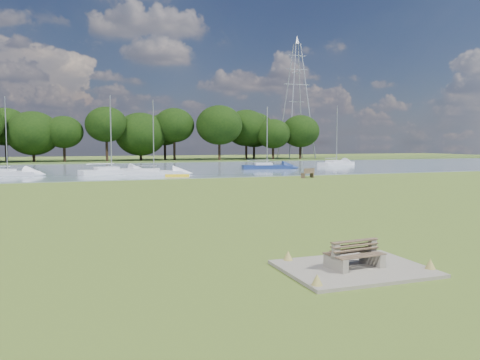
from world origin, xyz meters
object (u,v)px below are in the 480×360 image
object	(u,v)px
kayak	(177,175)
sailboat_5	(7,172)
sailboat_2	(266,165)
sailboat_1	(111,170)
riverbank_bench	(308,173)
pylon	(297,82)
sailboat_3	(336,162)
sailboat_4	(153,171)
bench_pair	(354,255)

from	to	relation	value
kayak	sailboat_5	size ratio (longest dim) A/B	0.29
sailboat_2	sailboat_5	bearing A→B (deg)	-166.41
sailboat_1	sailboat_2	world-z (taller)	sailboat_1
riverbank_bench	sailboat_5	size ratio (longest dim) A/B	0.20
sailboat_2	kayak	bearing A→B (deg)	-134.73
kayak	pylon	world-z (taller)	pylon
sailboat_3	sailboat_5	xyz separation A→B (m)	(-47.26, -7.19, -0.09)
sailboat_1	sailboat_2	distance (m)	21.83
riverbank_bench	sailboat_3	distance (m)	27.15
pylon	sailboat_1	world-z (taller)	pylon
sailboat_1	sailboat_4	xyz separation A→B (m)	(4.58, -2.54, -0.09)
bench_pair	sailboat_3	world-z (taller)	sailboat_3
bench_pair	sailboat_4	distance (m)	42.74
sailboat_1	sailboat_4	bearing A→B (deg)	-47.30
riverbank_bench	sailboat_1	size ratio (longest dim) A/B	0.19
sailboat_3	sailboat_2	bearing A→B (deg)	176.38
riverbank_bench	sailboat_3	size ratio (longest dim) A/B	0.18
pylon	sailboat_5	size ratio (longest dim) A/B	3.05
bench_pair	sailboat_3	distance (m)	63.24
kayak	sailboat_1	distance (m)	9.27
sailboat_4	pylon	bearing A→B (deg)	59.02
pylon	sailboat_3	world-z (taller)	pylon
riverbank_bench	sailboat_2	size ratio (longest dim) A/B	0.20
sailboat_4	sailboat_5	xyz separation A→B (m)	(-15.92, 4.57, -0.01)
sailboat_2	sailboat_4	distance (m)	18.09
riverbank_bench	sailboat_4	distance (m)	17.91
riverbank_bench	sailboat_1	world-z (taller)	sailboat_1
bench_pair	pylon	xyz separation A→B (m)	(39.45, 84.00, 16.81)
riverbank_bench	kayak	size ratio (longest dim) A/B	0.67
bench_pair	sailboat_5	world-z (taller)	sailboat_5
riverbank_bench	sailboat_2	world-z (taller)	sailboat_2
bench_pair	sailboat_1	world-z (taller)	sailboat_1
sailboat_5	bench_pair	bearing A→B (deg)	-47.78
riverbank_bench	sailboat_1	bearing A→B (deg)	125.24
pylon	sailboat_2	bearing A→B (deg)	-122.02
sailboat_1	sailboat_2	xyz separation A→B (m)	(21.49, 3.88, -0.00)
riverbank_bench	sailboat_1	distance (m)	23.13
kayak	sailboat_3	xyz separation A→B (m)	(29.35, 15.74, 0.39)
kayak	sailboat_5	world-z (taller)	sailboat_5
sailboat_1	sailboat_2	size ratio (longest dim) A/B	1.06
kayak	sailboat_5	bearing A→B (deg)	167.93
bench_pair	sailboat_4	world-z (taller)	sailboat_4
bench_pair	kayak	bearing A→B (deg)	80.14
sailboat_3	sailboat_4	world-z (taller)	sailboat_3
riverbank_bench	pylon	world-z (taller)	pylon
bench_pair	sailboat_1	size ratio (longest dim) A/B	0.18
sailboat_1	sailboat_3	bearing A→B (deg)	-3.90
sailboat_4	sailboat_5	world-z (taller)	sailboat_5
pylon	riverbank_bench	bearing A→B (deg)	-114.92
sailboat_3	sailboat_4	xyz separation A→B (m)	(-31.35, -11.76, -0.09)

